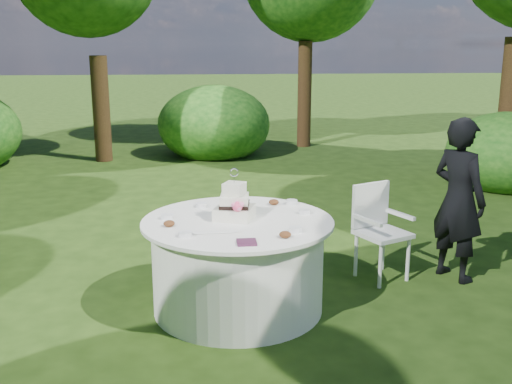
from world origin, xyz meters
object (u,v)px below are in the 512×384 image
guest (459,200)px  cake (234,205)px  napkins (247,242)px  table (238,264)px  chair (378,224)px

guest → cake: bearing=74.4°
napkins → guest: (2.06, 1.07, -0.02)m
napkins → table: 0.71m
table → cake: (-0.02, 0.05, 0.50)m
guest → table: size_ratio=0.98×
cake → chair: (1.38, 0.54, -0.37)m
table → chair: bearing=23.4°
napkins → chair: chair is taller
napkins → table: bearing=92.1°
guest → napkins: bearing=90.3°
cake → chair: cake is taller
chair → guest: bearing=-9.0°
napkins → chair: 1.80m
table → guest: bearing=12.8°
chair → cake: bearing=-158.6°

